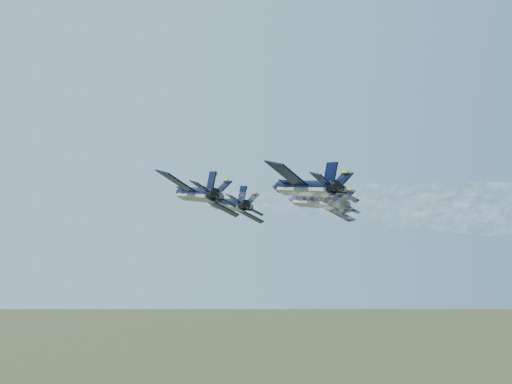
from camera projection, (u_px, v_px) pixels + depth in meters
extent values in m
cylinder|color=black|center=(228.00, 204.00, 99.39)|extent=(6.10, 14.45, 2.46)
cone|color=black|center=(209.00, 207.00, 106.94)|extent=(3.11, 3.35, 2.46)
ellipsoid|color=black|center=(221.00, 203.00, 102.81)|extent=(1.97, 2.85, 1.27)
cube|color=gray|center=(227.00, 207.00, 99.17)|extent=(4.95, 12.83, 1.16)
cube|color=black|center=(213.00, 193.00, 97.29)|extent=(6.63, 5.99, 3.00)
cube|color=#DDB30B|center=(209.00, 194.00, 98.94)|extent=(4.83, 3.33, 2.96)
cube|color=black|center=(247.00, 214.00, 99.90)|extent=(5.84, 3.73, 3.00)
cube|color=#DDB30B|center=(243.00, 214.00, 101.55)|extent=(5.53, 0.66, 2.96)
cube|color=black|center=(235.00, 193.00, 92.56)|extent=(3.09, 2.93, 1.40)
cube|color=black|center=(257.00, 207.00, 94.17)|extent=(2.76, 2.02, 1.40)
cube|color=black|center=(243.00, 190.00, 94.17)|extent=(1.20, 2.45, 2.80)
cube|color=black|center=(252.00, 195.00, 94.82)|extent=(2.65, 2.84, 2.11)
cylinder|color=black|center=(245.00, 199.00, 92.49)|extent=(1.88, 1.66, 1.59)
cylinder|color=black|center=(250.00, 202.00, 92.84)|extent=(1.88, 1.66, 1.59)
cylinder|color=black|center=(197.00, 194.00, 83.62)|extent=(6.10, 14.45, 2.46)
cone|color=black|center=(177.00, 199.00, 91.17)|extent=(3.11, 3.35, 2.46)
ellipsoid|color=black|center=(190.00, 193.00, 87.04)|extent=(1.97, 2.85, 1.27)
cube|color=gray|center=(195.00, 198.00, 83.41)|extent=(4.95, 12.83, 1.16)
cube|color=black|center=(177.00, 181.00, 81.52)|extent=(6.63, 5.99, 3.00)
cube|color=#DDB30B|center=(174.00, 182.00, 83.18)|extent=(4.83, 3.33, 2.96)
cube|color=black|center=(219.00, 206.00, 84.13)|extent=(5.84, 3.73, 3.00)
cube|color=#DDB30B|center=(215.00, 206.00, 85.78)|extent=(5.53, 0.66, 2.96)
cube|color=black|center=(201.00, 180.00, 76.79)|extent=(3.09, 2.93, 1.40)
cube|color=black|center=(229.00, 197.00, 78.40)|extent=(2.76, 2.02, 1.40)
cube|color=black|center=(212.00, 176.00, 78.40)|extent=(1.20, 2.45, 2.80)
cube|color=black|center=(223.00, 183.00, 79.05)|extent=(2.65, 2.84, 2.11)
cylinder|color=black|center=(214.00, 187.00, 76.72)|extent=(1.88, 1.66, 1.59)
cylinder|color=black|center=(220.00, 190.00, 77.07)|extent=(1.88, 1.66, 1.59)
cylinder|color=black|center=(317.00, 201.00, 94.38)|extent=(6.10, 14.45, 2.46)
cone|color=black|center=(291.00, 205.00, 101.93)|extent=(3.11, 3.35, 2.46)
ellipsoid|color=black|center=(307.00, 200.00, 97.80)|extent=(1.97, 2.85, 1.27)
cube|color=gray|center=(316.00, 204.00, 94.17)|extent=(4.95, 12.83, 1.16)
cube|color=black|center=(303.00, 190.00, 92.28)|extent=(6.63, 5.99, 3.00)
cube|color=#DDB30B|center=(297.00, 190.00, 93.93)|extent=(4.83, 3.33, 2.96)
cube|color=black|center=(336.00, 212.00, 94.89)|extent=(5.84, 3.73, 3.00)
cube|color=#DDB30B|center=(330.00, 212.00, 96.54)|extent=(5.53, 0.66, 2.96)
cube|color=black|center=(331.00, 190.00, 87.55)|extent=(3.09, 2.93, 1.40)
cube|color=black|center=(352.00, 204.00, 89.16)|extent=(2.76, 2.02, 1.40)
cube|color=black|center=(338.00, 186.00, 89.16)|extent=(1.20, 2.45, 2.80)
cube|color=black|center=(346.00, 192.00, 89.81)|extent=(2.65, 2.84, 2.11)
cylinder|color=black|center=(342.00, 196.00, 87.48)|extent=(1.88, 1.66, 1.59)
cylinder|color=black|center=(346.00, 199.00, 87.83)|extent=(1.88, 1.66, 1.59)
cylinder|color=black|center=(306.00, 187.00, 76.02)|extent=(6.10, 14.45, 2.46)
cone|color=black|center=(275.00, 193.00, 83.57)|extent=(3.11, 3.35, 2.46)
ellipsoid|color=black|center=(293.00, 186.00, 79.44)|extent=(1.97, 2.85, 1.27)
cube|color=gray|center=(304.00, 192.00, 75.81)|extent=(4.95, 12.83, 1.16)
cube|color=black|center=(288.00, 173.00, 73.93)|extent=(6.63, 5.99, 3.00)
cube|color=#DDB30B|center=(281.00, 174.00, 75.58)|extent=(4.83, 3.33, 2.96)
cube|color=black|center=(330.00, 201.00, 76.53)|extent=(5.84, 3.73, 3.00)
cube|color=#DDB30B|center=(322.00, 201.00, 78.18)|extent=(5.53, 0.66, 2.96)
cube|color=black|center=(322.00, 172.00, 69.20)|extent=(3.09, 2.93, 1.40)
cube|color=black|center=(349.00, 190.00, 70.80)|extent=(2.76, 2.02, 1.40)
cube|color=black|center=(331.00, 168.00, 70.81)|extent=(1.20, 2.45, 2.80)
cube|color=black|center=(342.00, 175.00, 71.46)|extent=(2.65, 2.84, 2.11)
cylinder|color=black|center=(336.00, 179.00, 69.13)|extent=(1.88, 1.66, 1.59)
cylinder|color=black|center=(342.00, 183.00, 69.47)|extent=(1.88, 1.66, 1.59)
cylinder|color=white|center=(274.00, 195.00, 85.02)|extent=(5.97, 17.80, 1.30)
cylinder|color=white|center=(341.00, 181.00, 69.96)|extent=(6.44, 17.93, 1.80)
cylinder|color=white|center=(446.00, 160.00, 54.91)|extent=(7.00, 18.08, 2.38)
cylinder|color=white|center=(246.00, 180.00, 69.25)|extent=(5.97, 17.80, 1.30)
cylinder|color=white|center=(325.00, 159.00, 54.20)|extent=(6.44, 17.93, 1.80)
cylinder|color=white|center=(466.00, 121.00, 39.14)|extent=(7.00, 18.08, 2.38)
cylinder|color=white|center=(381.00, 191.00, 80.01)|extent=(5.97, 17.80, 1.30)
cylinder|color=white|center=(479.00, 175.00, 64.96)|extent=(6.44, 17.93, 1.80)
cylinder|color=white|center=(386.00, 171.00, 61.66)|extent=(5.97, 17.80, 1.30)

